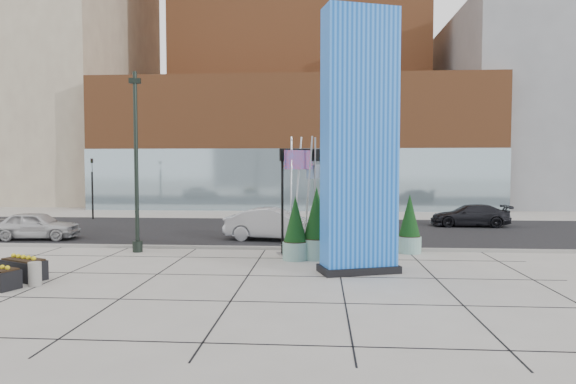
# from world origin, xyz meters

# --- Properties ---
(ground) EXTENTS (160.00, 160.00, 0.00)m
(ground) POSITION_xyz_m (0.00, 0.00, 0.00)
(ground) COLOR #9E9991
(ground) RESTS_ON ground
(street_asphalt) EXTENTS (80.00, 12.00, 0.02)m
(street_asphalt) POSITION_xyz_m (0.00, 10.00, 0.01)
(street_asphalt) COLOR black
(street_asphalt) RESTS_ON ground
(curb_edge) EXTENTS (80.00, 0.30, 0.12)m
(curb_edge) POSITION_xyz_m (0.00, 4.00, 0.06)
(curb_edge) COLOR gray
(curb_edge) RESTS_ON ground
(tower_podium) EXTENTS (34.00, 10.00, 11.00)m
(tower_podium) POSITION_xyz_m (1.00, 27.00, 5.50)
(tower_podium) COLOR brown
(tower_podium) RESTS_ON ground
(tower_glass_front) EXTENTS (34.00, 0.60, 5.00)m
(tower_glass_front) POSITION_xyz_m (1.00, 22.20, 2.50)
(tower_glass_front) COLOR #8CA5B2
(tower_glass_front) RESTS_ON ground
(building_beige_left) EXTENTS (18.00, 20.00, 34.00)m
(building_beige_left) POSITION_xyz_m (-26.00, 34.00, 17.00)
(building_beige_left) COLOR gray
(building_beige_left) RESTS_ON ground
(building_grey_parking) EXTENTS (20.00, 18.00, 18.00)m
(building_grey_parking) POSITION_xyz_m (26.00, 32.00, 9.00)
(building_grey_parking) COLOR slate
(building_grey_parking) RESTS_ON ground
(blue_pylon) EXTENTS (2.84, 1.90, 8.72)m
(blue_pylon) POSITION_xyz_m (4.63, -0.24, 4.21)
(blue_pylon) COLOR blue
(blue_pylon) RESTS_ON ground
(lamp_post) EXTENTS (0.49, 0.41, 7.41)m
(lamp_post) POSITION_xyz_m (-4.23, 3.00, 3.03)
(lamp_post) COLOR black
(lamp_post) RESTS_ON ground
(public_art_sculpture) EXTENTS (2.35, 1.84, 4.77)m
(public_art_sculpture) POSITION_xyz_m (2.74, 3.00, 1.25)
(public_art_sculpture) COLOR #AAABAE
(public_art_sculpture) RESTS_ON ground
(concrete_bollard) EXTENTS (0.37, 0.37, 0.71)m
(concrete_bollard) POSITION_xyz_m (-5.10, -2.78, 0.36)
(concrete_bollard) COLOR gray
(concrete_bollard) RESTS_ON ground
(overhead_street_sign) EXTENTS (1.95, 0.85, 4.26)m
(overhead_street_sign) POSITION_xyz_m (2.55, 2.82, 3.66)
(overhead_street_sign) COLOR black
(overhead_street_sign) RESTS_ON ground
(round_planter_east) EXTENTS (0.97, 0.97, 2.42)m
(round_planter_east) POSITION_xyz_m (7.00, 3.60, 1.15)
(round_planter_east) COLOR #7EAAA0
(round_planter_east) RESTS_ON ground
(round_planter_mid) EXTENTS (1.11, 1.11, 2.79)m
(round_planter_mid) POSITION_xyz_m (3.20, 2.02, 1.32)
(round_planter_mid) COLOR #7EAAA0
(round_planter_mid) RESTS_ON ground
(round_planter_west) EXTENTS (0.98, 0.98, 2.44)m
(round_planter_west) POSITION_xyz_m (2.40, 1.80, 1.16)
(round_planter_west) COLOR #7EAAA0
(round_planter_west) RESTS_ON ground
(box_planter_north) EXTENTS (1.59, 1.24, 0.78)m
(box_planter_north) POSITION_xyz_m (-5.94, -2.00, 0.36)
(box_planter_north) COLOR black
(box_planter_north) RESTS_ON ground
(car_white_west) EXTENTS (4.09, 1.90, 1.35)m
(car_white_west) POSITION_xyz_m (-10.42, 5.99, 0.68)
(car_white_west) COLOR silver
(car_white_west) RESTS_ON ground
(car_silver_mid) EXTENTS (4.88, 2.35, 1.54)m
(car_silver_mid) POSITION_xyz_m (1.12, 6.53, 0.77)
(car_silver_mid) COLOR #A9AAB0
(car_silver_mid) RESTS_ON ground
(car_dark_east) EXTENTS (4.55, 2.00, 1.30)m
(car_dark_east) POSITION_xyz_m (12.16, 12.65, 0.65)
(car_dark_east) COLOR black
(car_dark_east) RESTS_ON ground
(traffic_signal) EXTENTS (0.15, 0.18, 4.10)m
(traffic_signal) POSITION_xyz_m (-12.00, 15.00, 2.30)
(traffic_signal) COLOR black
(traffic_signal) RESTS_ON ground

